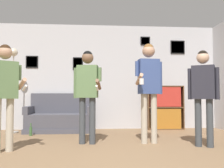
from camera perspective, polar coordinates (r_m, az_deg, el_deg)
wall_back at (r=6.51m, az=-1.82°, el=1.73°), size 8.29×0.08×2.70m
couch at (r=6.14m, az=-11.80°, el=-7.79°), size 1.55×0.80×0.91m
bookshelf at (r=6.53m, az=11.98°, el=-5.28°), size 0.92×0.30×1.10m
floor_lamp at (r=6.19m, az=-21.66°, el=1.77°), size 0.28×0.28×1.95m
person_player_foreground_left at (r=4.08m, az=-23.38°, el=-0.39°), size 0.59×0.37×1.62m
person_player_foreground_center at (r=4.43m, az=-5.63°, el=-0.58°), size 0.49×0.50×1.64m
person_watcher_holding_cup at (r=4.51m, az=8.41°, el=0.71°), size 0.50×0.46×1.78m
person_spectator_near_bookshelf at (r=4.41m, az=20.15°, el=-0.81°), size 0.44×0.35×1.60m
bottle_on_floor at (r=5.64m, az=-18.09°, el=-10.14°), size 0.06×0.06×0.26m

